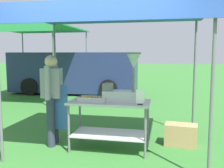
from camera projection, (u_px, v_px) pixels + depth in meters
ground_plane at (135, 100)px, 9.26m from camera, size 70.00×70.00×0.00m
stall_canopy at (111, 17)px, 4.27m from camera, size 3.16×2.19×2.33m
donut_cart at (110, 114)px, 4.37m from camera, size 1.36×0.68×0.84m
donut_tray at (92, 99)px, 4.36m from camera, size 0.47×0.27×0.07m
donut_fryer at (123, 84)px, 4.27m from camera, size 0.62×0.28×0.81m
menu_sign at (140, 98)px, 4.02m from camera, size 0.13×0.05×0.23m
vendor at (52, 95)px, 4.56m from camera, size 0.46×0.54×1.61m
supply_crate at (181, 135)px, 4.60m from camera, size 0.59×0.39×0.39m
van_navy at (75, 72)px, 10.80m from camera, size 5.19×2.25×1.69m
neighbour_tent at (34, 30)px, 8.96m from camera, size 3.01×3.36×2.55m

